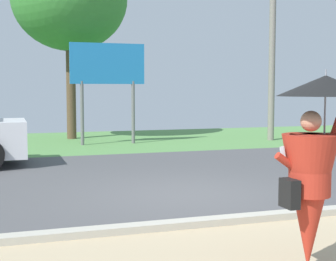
{
  "coord_description": "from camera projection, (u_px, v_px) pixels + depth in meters",
  "views": [
    {
      "loc": [
        -3.11,
        -8.43,
        1.93
      ],
      "look_at": [
        -0.03,
        1.0,
        1.1
      ],
      "focal_mm": 53.42,
      "sensor_mm": 36.0,
      "label": 1
    }
  ],
  "objects": [
    {
      "name": "ground_plane",
      "position": [
        144.0,
        172.0,
        11.9
      ],
      "size": [
        40.0,
        22.0,
        0.2
      ],
      "color": "#4C4C4F"
    },
    {
      "name": "monk_pedestrian",
      "position": [
        313.0,
        166.0,
        5.27
      ],
      "size": [
        1.09,
        1.03,
        2.13
      ],
      "rotation": [
        0.0,
        0.0,
        0.25
      ],
      "color": "#B22D1E",
      "rests_on": "ground_plane"
    },
    {
      "name": "utility_pole",
      "position": [
        272.0,
        35.0,
        18.55
      ],
      "size": [
        1.8,
        0.24,
        7.48
      ],
      "color": "gray",
      "rests_on": "ground_plane"
    },
    {
      "name": "roadside_billboard",
      "position": [
        108.0,
        71.0,
        17.26
      ],
      "size": [
        2.6,
        0.12,
        3.5
      ],
      "color": "slate",
      "rests_on": "ground_plane"
    }
  ]
}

